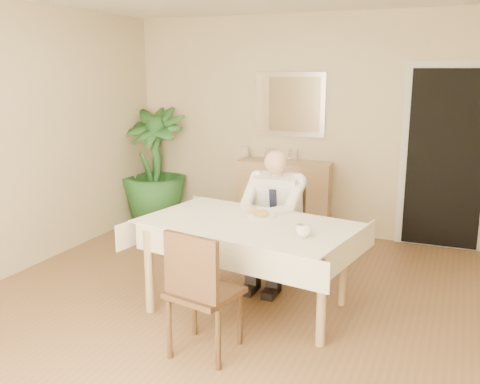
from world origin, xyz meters
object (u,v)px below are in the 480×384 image
at_px(dining_table, 248,232).
at_px(chair_near, 199,287).
at_px(potted_palm, 154,166).
at_px(chair_far, 281,226).
at_px(coffee_mug, 304,230).
at_px(sideboard, 284,197).
at_px(seated_man, 272,212).

height_order(dining_table, chair_near, chair_near).
bearing_deg(potted_palm, chair_far, -27.78).
bearing_deg(potted_palm, coffee_mug, -39.63).
distance_m(dining_table, chair_near, 0.86).
xyz_separation_m(chair_far, sideboard, (-0.39, 1.29, -0.04)).
bearing_deg(seated_man, dining_table, -90.00).
height_order(chair_near, sideboard, chair_near).
bearing_deg(chair_far, seated_man, -93.14).
relative_size(chair_near, potted_palm, 0.62).
distance_m(chair_near, coffee_mug, 0.89).
bearing_deg(chair_near, potted_palm, 138.28).
bearing_deg(sideboard, potted_palm, -178.66).
bearing_deg(coffee_mug, seated_man, 123.78).
relative_size(chair_far, potted_palm, 0.58).
relative_size(seated_man, potted_palm, 0.84).
distance_m(seated_man, sideboard, 1.64).
distance_m(chair_near, sideboard, 3.03).
height_order(chair_near, seated_man, seated_man).
distance_m(dining_table, potted_palm, 2.89).
xyz_separation_m(dining_table, chair_near, (-0.02, -0.84, -0.15)).
bearing_deg(dining_table, seated_man, 100.26).
bearing_deg(seated_man, potted_palm, 146.50).
bearing_deg(potted_palm, chair_near, -53.62).
bearing_deg(dining_table, chair_far, 100.26).
distance_m(chair_near, seated_man, 1.45).
bearing_deg(dining_table, chair_near, -80.80).
relative_size(seated_man, sideboard, 1.12).
xyz_separation_m(seated_man, sideboard, (-0.39, 1.57, -0.25)).
height_order(chair_far, chair_near, chair_near).
distance_m(dining_table, chair_far, 0.90).
height_order(dining_table, chair_far, chair_far).
xyz_separation_m(seated_man, potted_palm, (-2.10, 1.39, 0.05)).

